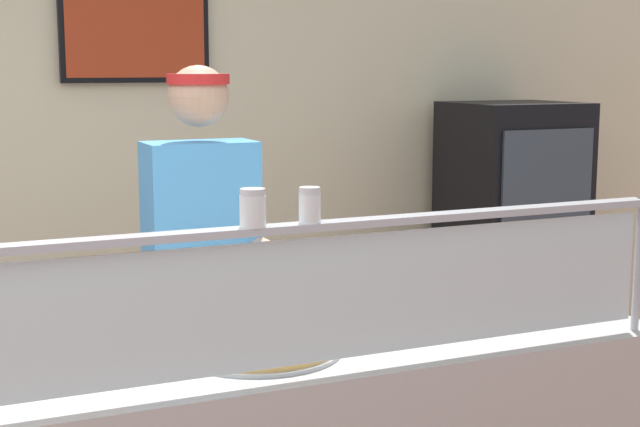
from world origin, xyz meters
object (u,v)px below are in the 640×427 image
Objects in this scene: pizza_tray at (260,346)px; worker_figure at (204,282)px; pepper_flake_shaker at (310,207)px; drink_fridge at (511,246)px; parmesan_shaker at (253,210)px; pizza_server at (266,340)px.

worker_figure reaches higher than pizza_tray.
pepper_flake_shaker reaches higher than pizza_tray.
pizza_tray is 2.73m from drink_fridge.
worker_figure is at bearing -152.72° from drink_fridge.
worker_figure reaches higher than drink_fridge.
drink_fridge is (2.10, 1.73, -0.18)m from pizza_tray.
worker_figure is (-0.01, 0.93, -0.40)m from pepper_flake_shaker.
worker_figure is 2.33m from drink_fridge.
parmesan_shaker is at bearing -137.95° from drink_fridge.
drink_fridge reaches higher than pizza_server.
pizza_server is 0.49m from parmesan_shaker.
worker_figure is at bearing 98.60° from pizza_server.
pepper_flake_shaker is 1.01m from worker_figure.
pizza_tray is 4.89× the size of parmesan_shaker.
worker_figure is (0.15, 0.93, -0.40)m from parmesan_shaker.
parmesan_shaker is at bearing -106.10° from pizza_server.
parmesan_shaker is 0.05× the size of worker_figure.
parmesan_shaker is 3.03m from drink_fridge.
parmesan_shaker is 0.15m from pepper_flake_shaker.
worker_figure is (0.04, 0.67, 0.04)m from pizza_tray.
parmesan_shaker is (-0.12, -0.24, 0.41)m from pizza_server.
pizza_server is at bearing 98.19° from pepper_flake_shaker.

